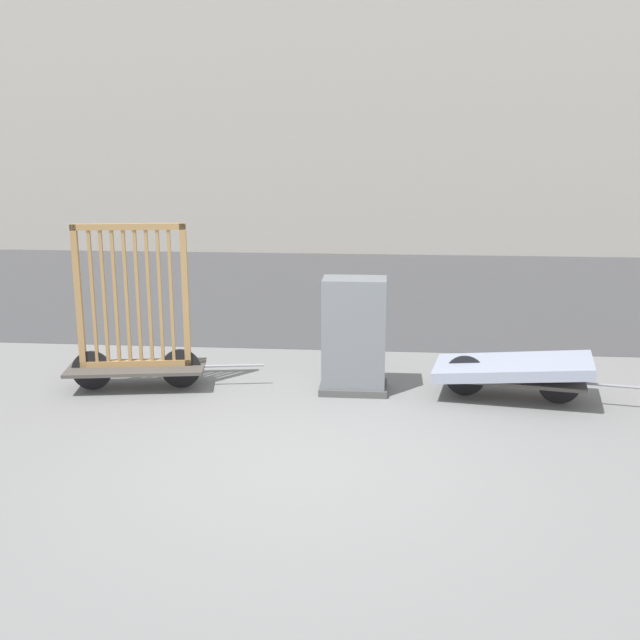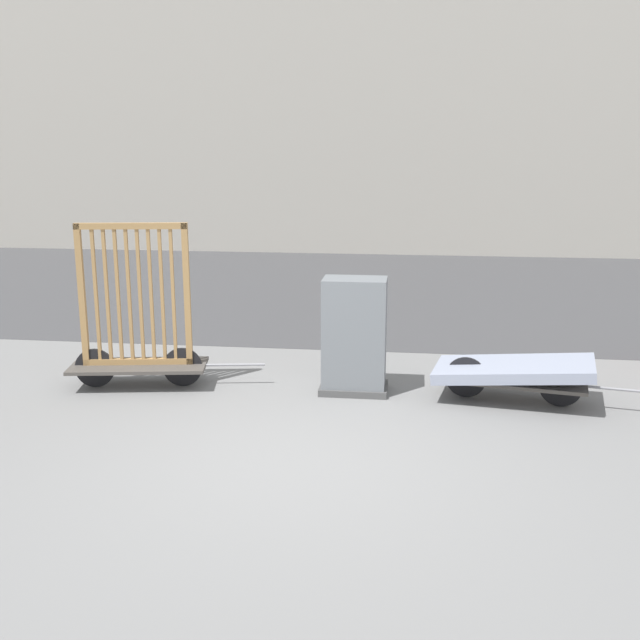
# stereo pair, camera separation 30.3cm
# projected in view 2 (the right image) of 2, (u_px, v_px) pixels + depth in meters

# --- Properties ---
(ground_plane) EXTENTS (60.00, 60.00, 0.00)m
(ground_plane) POSITION_uv_depth(u_px,v_px,m) (294.00, 461.00, 6.79)
(ground_plane) COLOR slate
(road_strip) EXTENTS (56.00, 9.41, 0.01)m
(road_strip) POSITION_uv_depth(u_px,v_px,m) (361.00, 288.00, 14.99)
(road_strip) COLOR #424244
(road_strip) RESTS_ON ground_plane
(building_facade) EXTENTS (48.00, 4.00, 10.76)m
(building_facade) POSITION_uv_depth(u_px,v_px,m) (381.00, 47.00, 20.23)
(building_facade) COLOR #B2ADA3
(building_facade) RESTS_ON ground_plane
(bike_cart_with_bedframe) EXTENTS (2.31, 0.87, 1.94)m
(bike_cart_with_bedframe) POSITION_uv_depth(u_px,v_px,m) (137.00, 332.00, 8.75)
(bike_cart_with_bedframe) COLOR #4C4742
(bike_cart_with_bedframe) RESTS_ON ground_plane
(bike_cart_with_mattress) EXTENTS (2.39, 1.14, 0.53)m
(bike_cart_with_mattress) POSITION_uv_depth(u_px,v_px,m) (513.00, 372.00, 8.30)
(bike_cart_with_mattress) COLOR #4C4742
(bike_cart_with_mattress) RESTS_ON ground_plane
(utility_cabinet) EXTENTS (0.78, 0.52, 1.34)m
(utility_cabinet) POSITION_uv_depth(u_px,v_px,m) (354.00, 339.00, 8.58)
(utility_cabinet) COLOR #4C4C4C
(utility_cabinet) RESTS_ON ground_plane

